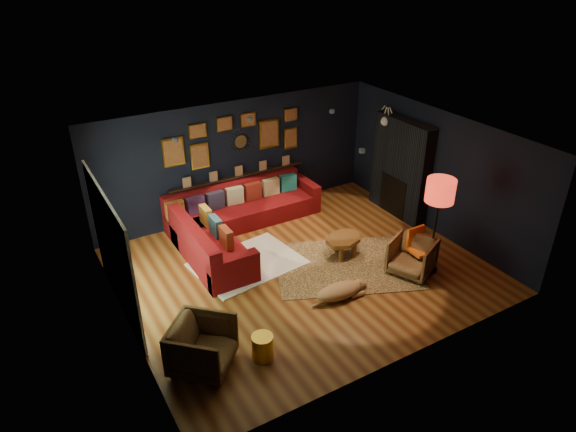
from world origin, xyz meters
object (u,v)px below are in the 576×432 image
armchair_right (412,255)px  armchair_left (202,344)px  pouf (227,266)px  orange_chair (418,245)px  sectional (231,223)px  coffee_table (344,241)px  dog (339,289)px  gold_stool (263,347)px  floor_lamp (440,194)px

armchair_right → armchair_left: bearing=-111.0°
armchair_right → pouf: bearing=-143.7°
pouf → orange_chair: size_ratio=0.69×
sectional → coffee_table: sectional is taller
sectional → dog: sectional is taller
gold_stool → floor_lamp: floor_lamp is taller
armchair_right → gold_stool: (-3.45, -0.59, -0.18)m
armchair_right → sectional: bearing=-166.3°
armchair_right → gold_stool: bearing=-105.5°
coffee_table → dog: size_ratio=0.81×
pouf → floor_lamp: floor_lamp is taller
gold_stool → orange_chair: size_ratio=0.50×
gold_stool → orange_chair: orange_chair is taller
sectional → coffee_table: size_ratio=3.55×
coffee_table → pouf: size_ratio=1.69×
armchair_left → pouf: bearing=10.7°
gold_stool → coffee_table: bearing=32.1°
pouf → armchair_right: size_ratio=0.73×
armchair_right → orange_chair: size_ratio=0.94×
orange_chair → floor_lamp: bearing=-52.8°
orange_chair → dog: 1.86m
coffee_table → dog: bearing=-128.6°
armchair_right → gold_stool: size_ratio=1.89×
armchair_left → orange_chair: (4.49, 0.41, 0.05)m
armchair_left → dog: (2.65, 0.34, -0.23)m
coffee_table → armchair_right: bearing=-54.3°
coffee_table → gold_stool: coffee_table is taller
armchair_left → dog: bearing=-39.5°
armchair_left → dog: armchair_left is taller
pouf → orange_chair: orange_chair is taller
coffee_table → dog: (-0.85, -1.06, -0.15)m
armchair_right → orange_chair: orange_chair is taller
armchair_right → dog: bearing=-115.9°
coffee_table → armchair_right: size_ratio=1.24×
pouf → dog: size_ratio=0.48×
coffee_table → gold_stool: (-2.68, -1.68, -0.15)m
orange_chair → dog: size_ratio=0.70×
sectional → armchair_right: sectional is taller
pouf → armchair_right: 3.45m
sectional → armchair_left: (-1.94, -3.22, 0.11)m
sectional → orange_chair: size_ratio=4.16×
sectional → armchair_left: sectional is taller
coffee_table → pouf: coffee_table is taller
coffee_table → gold_stool: bearing=-147.9°
pouf → floor_lamp: 4.06m
coffee_table → armchair_left: 3.77m
coffee_table → orange_chair: bearing=-45.0°
pouf → gold_stool: gold_stool is taller
sectional → pouf: 1.44m
pouf → floor_lamp: size_ratio=0.30×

